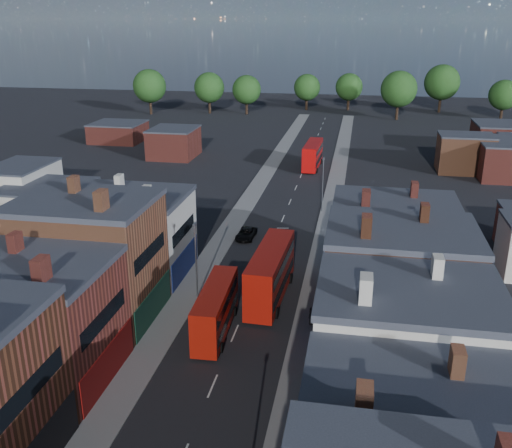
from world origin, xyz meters
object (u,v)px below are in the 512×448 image
at_px(bus_1, 270,273).
at_px(bus_2, 313,155).
at_px(bus_0, 216,309).
at_px(car_3, 283,238).
at_px(car_2, 246,234).
at_px(ped_3, 311,316).

bearing_deg(bus_1, bus_2, 93.01).
bearing_deg(bus_0, bus_1, 61.02).
relative_size(bus_0, car_3, 2.29).
height_order(bus_2, car_2, bus_2).
relative_size(bus_1, ped_3, 7.09).
height_order(bus_0, car_2, bus_0).
bearing_deg(bus_1, car_2, 112.08).
bearing_deg(car_2, bus_2, 84.27).
height_order(bus_1, car_3, bus_1).
bearing_deg(car_3, bus_2, 82.21).
height_order(bus_2, car_3, bus_2).
height_order(bus_1, bus_2, bus_1).
bearing_deg(bus_1, bus_0, -114.46).
bearing_deg(bus_2, car_3, -88.17).
xyz_separation_m(bus_2, car_3, (-0.30, -39.21, -1.97)).
relative_size(car_2, car_3, 1.04).
bearing_deg(bus_2, car_2, -95.32).
distance_m(car_3, ped_3, 20.90).
xyz_separation_m(car_3, ped_3, (5.41, -20.18, 0.35)).
height_order(car_2, ped_3, ped_3).
bearing_deg(bus_2, bus_0, -90.69).
height_order(bus_0, ped_3, bus_0).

